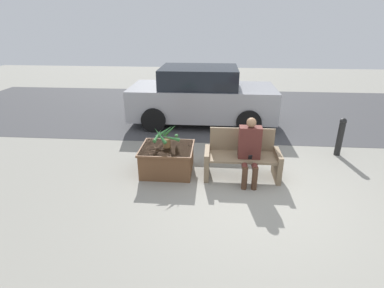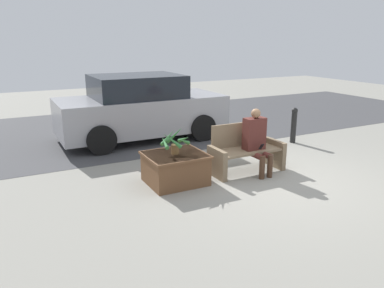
% 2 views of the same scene
% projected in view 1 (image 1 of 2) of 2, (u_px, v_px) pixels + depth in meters
% --- Properties ---
extents(ground_plane, '(30.00, 30.00, 0.00)m').
position_uv_depth(ground_plane, '(255.00, 195.00, 5.27)').
color(ground_plane, gray).
extents(road_surface, '(20.00, 6.00, 0.01)m').
position_uv_depth(road_surface, '(237.00, 110.00, 10.16)').
color(road_surface, '#424244').
rests_on(road_surface, ground_plane).
extents(bench, '(1.43, 0.60, 0.91)m').
position_uv_depth(bench, '(242.00, 157.00, 5.78)').
color(bench, '#7A664C').
rests_on(bench, ground_plane).
extents(person_seated, '(0.41, 0.56, 1.24)m').
position_uv_depth(person_seated, '(250.00, 148.00, 5.50)').
color(person_seated, '#51231E').
rests_on(person_seated, ground_plane).
extents(planter_box, '(1.03, 0.91, 0.54)m').
position_uv_depth(planter_box, '(167.00, 159.00, 5.97)').
color(planter_box, brown).
rests_on(planter_box, ground_plane).
extents(potted_plant, '(0.53, 0.54, 0.46)m').
position_uv_depth(potted_plant, '(166.00, 136.00, 5.79)').
color(potted_plant, brown).
rests_on(potted_plant, planter_box).
extents(parked_car, '(4.12, 1.98, 1.63)m').
position_uv_depth(parked_car, '(202.00, 96.00, 8.66)').
color(parked_car, '#99999E').
rests_on(parked_car, ground_plane).
extents(bollard_post, '(0.15, 0.15, 0.87)m').
position_uv_depth(bollard_post, '(340.00, 136.00, 6.66)').
color(bollard_post, black).
rests_on(bollard_post, ground_plane).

